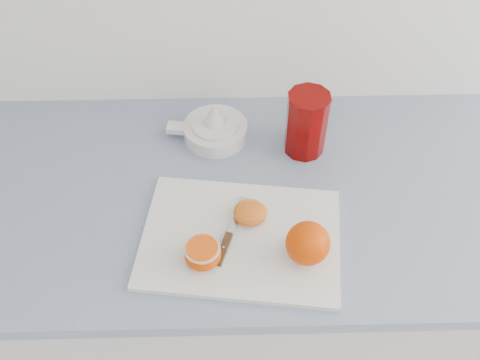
# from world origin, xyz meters

# --- Properties ---
(counter) EXTENTS (2.51, 0.64, 0.89)m
(counter) POSITION_xyz_m (0.22, 1.70, 0.45)
(counter) COLOR silver
(counter) RESTS_ON ground
(cutting_board) EXTENTS (0.42, 0.32, 0.01)m
(cutting_board) POSITION_xyz_m (0.16, 1.56, 0.90)
(cutting_board) COLOR silver
(cutting_board) RESTS_ON counter
(whole_orange) EXTENTS (0.08, 0.08, 0.08)m
(whole_orange) POSITION_xyz_m (0.28, 1.52, 0.94)
(whole_orange) COLOR #D24400
(whole_orange) RESTS_ON cutting_board
(half_orange) EXTENTS (0.07, 0.07, 0.04)m
(half_orange) POSITION_xyz_m (0.09, 1.51, 0.92)
(half_orange) COLOR #D24400
(half_orange) RESTS_ON cutting_board
(squeezed_shell) EXTENTS (0.07, 0.07, 0.03)m
(squeezed_shell) POSITION_xyz_m (0.18, 1.61, 0.92)
(squeezed_shell) COLOR #C85B16
(squeezed_shell) RESTS_ON cutting_board
(paring_knife) EXTENTS (0.07, 0.17, 0.01)m
(paring_knife) POSITION_xyz_m (0.13, 1.55, 0.91)
(paring_knife) COLOR #483210
(paring_knife) RESTS_ON cutting_board
(citrus_juicer) EXTENTS (0.19, 0.15, 0.10)m
(citrus_juicer) POSITION_xyz_m (0.11, 1.86, 0.92)
(citrus_juicer) COLOR white
(citrus_juicer) RESTS_ON counter
(red_tumbler) EXTENTS (0.09, 0.09, 0.15)m
(red_tumbler) POSITION_xyz_m (0.31, 1.82, 0.96)
(red_tumbler) COLOR #6B0100
(red_tumbler) RESTS_ON counter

